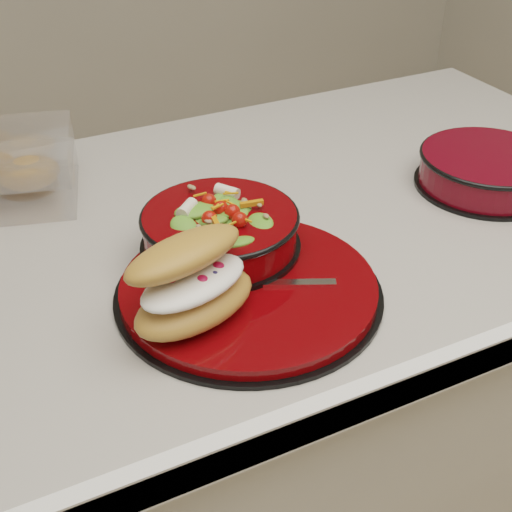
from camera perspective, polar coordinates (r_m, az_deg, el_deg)
name	(u,v)px	position (r m, az deg, el deg)	size (l,w,h in m)	color
island_counter	(276,423)	(1.32, 1.60, -13.22)	(1.24, 0.74, 0.90)	silver
dinner_plate	(250,289)	(0.86, -0.52, -2.66)	(0.32, 0.32, 0.02)	black
salad_bowl	(220,225)	(0.90, -2.91, 2.49)	(0.21, 0.21, 0.09)	black
croissant	(192,282)	(0.78, -5.17, -2.06)	(0.17, 0.14, 0.09)	#CC7B3E
fork	(262,283)	(0.85, 0.51, -2.20)	(0.15, 0.09, 0.00)	silver
extra_bowl	(488,169)	(1.14, 18.04, 6.65)	(0.21, 0.21, 0.05)	black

